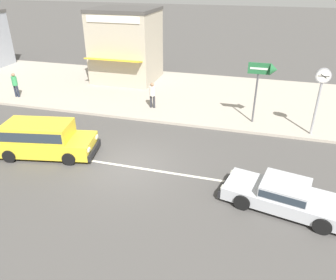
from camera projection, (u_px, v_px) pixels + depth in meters
name	position (u px, v px, depth m)	size (l,w,h in m)	color
ground_plane	(128.00, 166.00, 14.41)	(160.00, 160.00, 0.00)	#4C4947
lane_centre_stripe	(128.00, 166.00, 14.41)	(50.40, 0.14, 0.01)	silver
kerb_strip	(181.00, 94.00, 22.76)	(68.00, 10.00, 0.15)	#ADA393
minivan_yellow_2	(43.00, 138.00, 15.05)	(4.79, 2.60, 1.56)	yellow
sedan_silver_3	(284.00, 195.00, 11.69)	(4.64, 2.49, 1.06)	#B7BABF
street_clock	(321.00, 85.00, 15.80)	(0.71, 0.22, 3.44)	#9E9EA3
arrow_signboard	(269.00, 73.00, 16.92)	(1.48, 0.64, 3.35)	#4C4C51
pedestrian_near_clock	(15.00, 83.00, 21.61)	(0.34, 0.34, 1.61)	#232838
pedestrian_by_shop	(152.00, 93.00, 19.87)	(0.34, 0.34, 1.58)	#333338
shopfront_corner_warung	(126.00, 45.00, 24.45)	(4.59, 4.99, 5.22)	#B2A893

